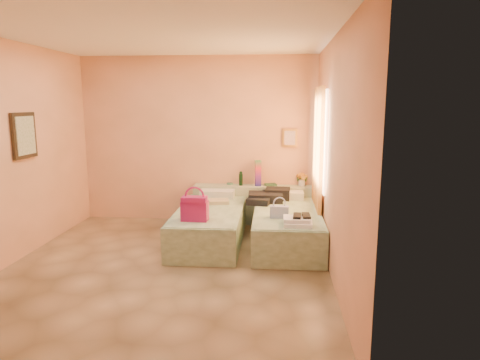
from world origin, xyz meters
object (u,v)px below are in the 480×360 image
Objects in this scene: flower_vase at (302,178)px; blue_handbag at (279,212)px; headboard_ledge at (254,204)px; magenta_handbag at (195,208)px; bed_left at (210,225)px; water_bottle at (241,179)px; bed_right at (287,227)px; green_book at (271,185)px; towel_stack at (298,222)px.

flower_vase is 1.58m from blue_handbag.
blue_handbag is at bearing -74.21° from headboard_ledge.
magenta_handbag reaches higher than blue_handbag.
bed_left is 5.82× the size of magenta_handbag.
water_bottle is 1.61m from blue_handbag.
headboard_ledge is 1.54m from blue_handbag.
bed_right is at bearing -0.75° from bed_left.
green_book reaches higher than bed_right.
green_book is (-0.26, 1.09, 0.42)m from bed_right.
headboard_ledge is 0.44m from green_book.
headboard_ledge is at bearing 109.79° from towel_stack.
water_bottle is 0.88× the size of flower_vase.
blue_handbag reaches higher than bed_left.
flower_vase reaches higher than towel_stack.
water_bottle is 1.03m from flower_vase.
magenta_handbag is at bearing -168.04° from blue_handbag.
flower_vase is at bearing 76.42° from blue_handbag.
blue_handbag is 0.42m from towel_stack.
blue_handbag is (1.10, 0.23, -0.08)m from magenta_handbag.
green_book reaches higher than towel_stack.
headboard_ledge is at bearing 172.54° from green_book.
magenta_handbag is at bearing -153.24° from bed_right.
green_book is at bearing 3.71° from water_bottle.
magenta_handbag is (-1.22, -0.63, 0.41)m from bed_right.
magenta_handbag is 0.98× the size of towel_stack.
headboard_ledge is at bearing 115.81° from bed_right.
water_bottle is 0.91× the size of blue_handbag.
bed_left is 8.81× the size of water_bottle.
water_bottle reaches higher than green_book.
headboard_ledge is 5.97× the size of magenta_handbag.
towel_stack is at bearing -32.00° from bed_left.
bed_left is 1.12m from bed_right.
magenta_handbag is 1.13m from blue_handbag.
flower_vase is at bearing 50.89° from magenta_handbag.
flower_vase is 1.89m from towel_stack.
water_bottle is (-0.23, 0.01, 0.44)m from headboard_ledge.
towel_stack is at bearing -4.09° from magenta_handbag.
headboard_ledge is 1.18m from bed_right.
flower_vase is (1.02, 0.06, 0.02)m from water_bottle.
towel_stack reaches higher than bed_right.
water_bottle is 1.76m from magenta_handbag.
towel_stack is at bearing -94.27° from flower_vase.
bed_right is 8.81× the size of water_bottle.
headboard_ledge reaches higher than bed_right.
towel_stack is (1.25, -0.76, 0.30)m from bed_left.
bed_left and bed_right have the same top height.
headboard_ledge is 9.04× the size of water_bottle.
bed_left is (-0.60, -1.05, -0.08)m from headboard_ledge.
green_book is at bearing 101.68° from towel_stack.
headboard_ledge is at bearing 106.14° from blue_handbag.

